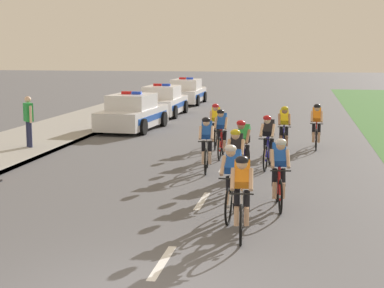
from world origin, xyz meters
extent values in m
cube|color=gray|center=(-7.54, 14.00, 0.06)|extent=(3.60, 60.00, 0.12)
cube|color=#9E9E99|center=(-5.81, 14.00, 0.07)|extent=(0.16, 60.00, 0.13)
cube|color=white|center=(0.00, 1.75, 0.00)|extent=(0.14, 1.60, 0.01)
cube|color=white|center=(0.00, 5.75, 0.00)|extent=(0.14, 1.60, 0.01)
cube|color=white|center=(0.00, 9.75, 0.00)|extent=(0.14, 1.60, 0.01)
cube|color=white|center=(0.00, 13.75, 0.00)|extent=(0.14, 1.60, 0.01)
torus|color=black|center=(1.13, 2.81, 0.36)|extent=(0.10, 0.73, 0.72)
cylinder|color=#99999E|center=(1.13, 2.81, 0.36)|extent=(0.06, 0.06, 0.06)
torus|color=black|center=(1.06, 3.80, 0.36)|extent=(0.10, 0.73, 0.72)
cylinder|color=#99999E|center=(1.06, 3.80, 0.36)|extent=(0.06, 0.06, 0.06)
cylinder|color=silver|center=(1.10, 3.26, 0.90)|extent=(0.08, 0.55, 0.04)
cylinder|color=silver|center=(1.11, 3.08, 0.58)|extent=(0.08, 0.48, 0.63)
cylinder|color=silver|center=(1.09, 3.46, 0.60)|extent=(0.04, 0.04, 0.65)
cylinder|color=black|center=(1.13, 2.91, 0.88)|extent=(0.42, 0.06, 0.03)
cube|color=black|center=(1.09, 3.46, 0.94)|extent=(0.12, 0.23, 0.05)
cube|color=orange|center=(1.10, 3.33, 1.14)|extent=(0.32, 0.56, 0.46)
cube|color=black|center=(1.09, 3.45, 0.98)|extent=(0.29, 0.22, 0.18)
cylinder|color=black|center=(1.18, 3.40, 0.64)|extent=(0.13, 0.23, 0.40)
cylinder|color=tan|center=(1.19, 3.32, 0.37)|extent=(0.10, 0.16, 0.36)
cylinder|color=black|center=(1.00, 3.39, 0.64)|extent=(0.12, 0.18, 0.40)
cylinder|color=tan|center=(1.01, 3.31, 0.37)|extent=(0.10, 0.13, 0.36)
cylinder|color=tan|center=(1.27, 3.13, 1.09)|extent=(0.11, 0.41, 0.35)
cylinder|color=tan|center=(0.95, 3.10, 1.09)|extent=(0.11, 0.41, 0.35)
sphere|color=tan|center=(1.12, 3.03, 1.38)|extent=(0.19, 0.19, 0.19)
ellipsoid|color=black|center=(1.12, 3.02, 1.45)|extent=(0.25, 0.33, 0.24)
torus|color=black|center=(0.78, 3.98, 0.36)|extent=(0.08, 0.73, 0.72)
cylinder|color=#99999E|center=(0.78, 3.98, 0.36)|extent=(0.06, 0.06, 0.06)
torus|color=black|center=(0.82, 4.98, 0.36)|extent=(0.08, 0.73, 0.72)
cylinder|color=#99999E|center=(0.82, 4.98, 0.36)|extent=(0.06, 0.06, 0.06)
cylinder|color=white|center=(0.80, 4.43, 0.90)|extent=(0.06, 0.55, 0.04)
cylinder|color=white|center=(0.79, 4.26, 0.58)|extent=(0.06, 0.48, 0.63)
cylinder|color=white|center=(0.81, 4.63, 0.60)|extent=(0.04, 0.04, 0.65)
cylinder|color=black|center=(0.79, 4.08, 0.88)|extent=(0.42, 0.05, 0.03)
cube|color=black|center=(0.81, 4.63, 0.94)|extent=(0.11, 0.22, 0.05)
cube|color=blue|center=(0.80, 4.51, 1.14)|extent=(0.30, 0.56, 0.44)
cube|color=black|center=(0.81, 4.62, 0.98)|extent=(0.29, 0.21, 0.18)
cylinder|color=black|center=(0.90, 4.57, 0.64)|extent=(0.12, 0.23, 0.40)
cylinder|color=tan|center=(0.89, 4.49, 0.37)|extent=(0.10, 0.16, 0.36)
cylinder|color=black|center=(0.72, 4.58, 0.64)|extent=(0.12, 0.17, 0.40)
cylinder|color=tan|center=(0.71, 4.50, 0.37)|extent=(0.10, 0.13, 0.36)
cylinder|color=tan|center=(0.95, 4.29, 1.09)|extent=(0.09, 0.40, 0.35)
cylinder|color=tan|center=(0.63, 4.30, 1.09)|extent=(0.09, 0.40, 0.35)
sphere|color=tan|center=(0.79, 4.21, 1.38)|extent=(0.19, 0.19, 0.19)
ellipsoid|color=white|center=(0.79, 4.20, 1.45)|extent=(0.24, 0.32, 0.24)
torus|color=black|center=(1.73, 4.94, 0.36)|extent=(0.12, 0.72, 0.72)
cylinder|color=#99999E|center=(1.73, 4.94, 0.36)|extent=(0.07, 0.07, 0.06)
torus|color=black|center=(1.63, 5.93, 0.36)|extent=(0.12, 0.72, 0.72)
cylinder|color=#99999E|center=(1.63, 5.93, 0.36)|extent=(0.07, 0.07, 0.06)
cylinder|color=#B21919|center=(1.69, 5.39, 0.90)|extent=(0.09, 0.55, 0.04)
cylinder|color=#B21919|center=(1.71, 5.21, 0.58)|extent=(0.09, 0.48, 0.63)
cylinder|color=#B21919|center=(1.67, 5.59, 0.60)|extent=(0.04, 0.04, 0.65)
cylinder|color=black|center=(1.72, 5.04, 0.88)|extent=(0.42, 0.07, 0.03)
cube|color=black|center=(1.67, 5.59, 0.94)|extent=(0.12, 0.23, 0.05)
cube|color=blue|center=(1.68, 5.46, 1.14)|extent=(0.34, 0.57, 0.46)
cube|color=black|center=(1.67, 5.58, 0.98)|extent=(0.30, 0.23, 0.18)
cylinder|color=black|center=(1.76, 5.54, 0.64)|extent=(0.13, 0.23, 0.40)
cylinder|color=tan|center=(1.77, 5.46, 0.37)|extent=(0.11, 0.16, 0.36)
cylinder|color=black|center=(1.58, 5.52, 0.64)|extent=(0.13, 0.18, 0.40)
cylinder|color=tan|center=(1.59, 5.44, 0.37)|extent=(0.10, 0.13, 0.36)
cylinder|color=tan|center=(1.86, 5.26, 1.09)|extent=(0.12, 0.41, 0.35)
cylinder|color=tan|center=(1.54, 5.23, 1.09)|extent=(0.12, 0.41, 0.35)
sphere|color=tan|center=(1.71, 5.16, 1.38)|extent=(0.19, 0.19, 0.19)
ellipsoid|color=white|center=(1.71, 5.15, 1.45)|extent=(0.26, 0.34, 0.24)
torus|color=black|center=(0.65, 6.23, 0.36)|extent=(0.06, 0.72, 0.72)
cylinder|color=#99999E|center=(0.65, 6.23, 0.36)|extent=(0.06, 0.06, 0.06)
torus|color=black|center=(0.63, 7.23, 0.36)|extent=(0.06, 0.72, 0.72)
cylinder|color=#99999E|center=(0.63, 7.23, 0.36)|extent=(0.06, 0.06, 0.06)
cylinder|color=#1E1E99|center=(0.64, 6.68, 0.90)|extent=(0.05, 0.55, 0.04)
cylinder|color=#1E1E99|center=(0.65, 6.51, 0.58)|extent=(0.05, 0.48, 0.63)
cylinder|color=#1E1E99|center=(0.64, 6.88, 0.60)|extent=(0.04, 0.04, 0.65)
cylinder|color=black|center=(0.65, 6.33, 0.88)|extent=(0.42, 0.04, 0.03)
cube|color=black|center=(0.64, 6.88, 0.94)|extent=(0.10, 0.22, 0.05)
cube|color=black|center=(0.64, 6.76, 1.14)|extent=(0.29, 0.55, 0.45)
cube|color=black|center=(0.64, 6.87, 0.98)|extent=(0.28, 0.20, 0.18)
cylinder|color=black|center=(0.73, 6.82, 0.64)|extent=(0.11, 0.23, 0.40)
cylinder|color=tan|center=(0.73, 6.74, 0.37)|extent=(0.09, 0.16, 0.36)
cylinder|color=black|center=(0.55, 6.82, 0.64)|extent=(0.11, 0.17, 0.40)
cylinder|color=tan|center=(0.55, 6.74, 0.37)|extent=(0.09, 0.12, 0.36)
cylinder|color=tan|center=(0.81, 6.55, 1.09)|extent=(0.08, 0.40, 0.35)
cylinder|color=tan|center=(0.49, 6.54, 1.09)|extent=(0.08, 0.40, 0.35)
sphere|color=tan|center=(0.65, 6.46, 1.38)|extent=(0.19, 0.19, 0.19)
ellipsoid|color=yellow|center=(0.65, 6.45, 1.45)|extent=(0.24, 0.32, 0.24)
torus|color=black|center=(0.58, 8.01, 0.36)|extent=(0.13, 0.72, 0.72)
cylinder|color=#99999E|center=(0.58, 8.01, 0.36)|extent=(0.07, 0.07, 0.06)
torus|color=black|center=(0.70, 9.00, 0.36)|extent=(0.13, 0.72, 0.72)
cylinder|color=#99999E|center=(0.70, 9.00, 0.36)|extent=(0.07, 0.07, 0.06)
cylinder|color=#1E1E99|center=(0.64, 8.45, 0.90)|extent=(0.10, 0.55, 0.04)
cylinder|color=#1E1E99|center=(0.62, 8.28, 0.58)|extent=(0.10, 0.48, 0.63)
cylinder|color=#1E1E99|center=(0.66, 8.65, 0.60)|extent=(0.04, 0.04, 0.65)
cylinder|color=black|center=(0.60, 8.10, 0.88)|extent=(0.42, 0.08, 0.03)
cube|color=black|center=(0.66, 8.65, 0.94)|extent=(0.12, 0.23, 0.05)
cube|color=green|center=(0.64, 8.53, 1.14)|extent=(0.34, 0.57, 0.47)
cube|color=black|center=(0.66, 8.64, 0.98)|extent=(0.30, 0.23, 0.18)
cylinder|color=black|center=(0.74, 8.58, 0.64)|extent=(0.13, 0.23, 0.40)
cylinder|color=#9E7051|center=(0.73, 8.50, 0.37)|extent=(0.11, 0.16, 0.36)
cylinder|color=black|center=(0.56, 8.60, 0.64)|extent=(0.13, 0.18, 0.40)
cylinder|color=#9E7051|center=(0.55, 8.52, 0.37)|extent=(0.10, 0.13, 0.36)
cylinder|color=#9E7051|center=(0.78, 8.29, 1.09)|extent=(0.12, 0.41, 0.35)
cylinder|color=#9E7051|center=(0.46, 8.33, 1.09)|extent=(0.12, 0.41, 0.35)
sphere|color=#9E7051|center=(0.61, 8.23, 1.38)|extent=(0.19, 0.19, 0.19)
ellipsoid|color=red|center=(0.61, 8.22, 1.45)|extent=(0.26, 0.34, 0.24)
torus|color=black|center=(1.18, 9.28, 0.36)|extent=(0.11, 0.73, 0.72)
cylinder|color=#99999E|center=(1.18, 9.28, 0.36)|extent=(0.07, 0.07, 0.06)
torus|color=black|center=(1.27, 10.28, 0.36)|extent=(0.11, 0.73, 0.72)
cylinder|color=#99999E|center=(1.27, 10.28, 0.36)|extent=(0.07, 0.07, 0.06)
cylinder|color=#1E1E99|center=(1.22, 9.73, 0.90)|extent=(0.08, 0.55, 0.04)
cylinder|color=#1E1E99|center=(1.21, 9.56, 0.58)|extent=(0.08, 0.48, 0.63)
cylinder|color=#1E1E99|center=(1.24, 9.93, 0.60)|extent=(0.04, 0.04, 0.65)
cylinder|color=black|center=(1.19, 9.38, 0.88)|extent=(0.42, 0.07, 0.03)
cube|color=black|center=(1.24, 9.93, 0.94)|extent=(0.12, 0.23, 0.05)
cube|color=black|center=(1.23, 9.80, 1.14)|extent=(0.33, 0.58, 0.44)
cube|color=black|center=(1.24, 9.92, 0.98)|extent=(0.30, 0.22, 0.18)
cylinder|color=black|center=(1.33, 9.86, 0.64)|extent=(0.13, 0.23, 0.40)
cylinder|color=beige|center=(1.32, 9.78, 0.37)|extent=(0.10, 0.16, 0.36)
cylinder|color=black|center=(1.15, 9.88, 0.64)|extent=(0.12, 0.18, 0.40)
cylinder|color=beige|center=(1.14, 9.80, 0.37)|extent=(0.10, 0.13, 0.36)
cylinder|color=beige|center=(1.37, 9.58, 1.09)|extent=(0.11, 0.41, 0.35)
cylinder|color=beige|center=(1.05, 9.60, 1.09)|extent=(0.11, 0.41, 0.35)
sphere|color=beige|center=(1.20, 9.51, 1.38)|extent=(0.19, 0.19, 0.19)
ellipsoid|color=red|center=(1.20, 9.50, 1.45)|extent=(0.26, 0.33, 0.24)
torus|color=black|center=(-0.35, 8.54, 0.36)|extent=(0.12, 0.72, 0.72)
cylinder|color=#99999E|center=(-0.35, 8.54, 0.36)|extent=(0.07, 0.07, 0.06)
torus|color=black|center=(-0.45, 9.53, 0.36)|extent=(0.12, 0.72, 0.72)
cylinder|color=#99999E|center=(-0.45, 9.53, 0.36)|extent=(0.07, 0.07, 0.06)
cylinder|color=silver|center=(-0.40, 8.99, 0.90)|extent=(0.09, 0.55, 0.04)
cylinder|color=silver|center=(-0.38, 8.81, 0.58)|extent=(0.09, 0.48, 0.63)
cylinder|color=silver|center=(-0.42, 9.18, 0.60)|extent=(0.04, 0.04, 0.65)
cylinder|color=black|center=(-0.36, 8.64, 0.88)|extent=(0.42, 0.07, 0.03)
cube|color=black|center=(-0.42, 9.18, 0.94)|extent=(0.12, 0.23, 0.05)
cube|color=blue|center=(-0.40, 9.06, 1.14)|extent=(0.33, 0.56, 0.47)
cube|color=black|center=(-0.42, 9.17, 0.98)|extent=(0.30, 0.23, 0.18)
cylinder|color=black|center=(-0.32, 9.13, 0.64)|extent=(0.13, 0.23, 0.40)
cylinder|color=beige|center=(-0.31, 9.05, 0.37)|extent=(0.10, 0.16, 0.36)
cylinder|color=black|center=(-0.50, 9.12, 0.64)|extent=(0.13, 0.18, 0.40)
cylinder|color=beige|center=(-0.49, 9.04, 0.37)|extent=(0.10, 0.13, 0.36)
cylinder|color=beige|center=(-0.22, 8.86, 1.09)|extent=(0.12, 0.41, 0.35)
cylinder|color=beige|center=(-0.54, 8.83, 1.09)|extent=(0.12, 0.41, 0.35)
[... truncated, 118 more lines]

